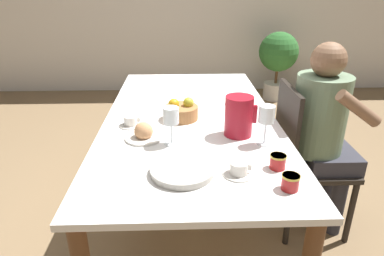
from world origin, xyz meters
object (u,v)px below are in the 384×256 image
person_seated (324,126)px  serving_tray (182,170)px  jam_jar_amber (278,161)px  bread_plate (144,133)px  fruit_bowl (181,111)px  chair_person_side (303,157)px  teacup_near_person (239,170)px  jam_jar_red (290,182)px  potted_plant (278,57)px  wine_glass_water (171,117)px  teacup_across (131,122)px  wine_glass_juice (267,116)px  red_pitcher (239,116)px

person_seated → serving_tray: size_ratio=4.34×
serving_tray → jam_jar_amber: bearing=4.3°
bread_plate → fruit_bowl: 0.33m
chair_person_side → serving_tray: bearing=-52.5°
teacup_near_person → jam_jar_red: bearing=-32.3°
serving_tray → potted_plant: 3.35m
wine_glass_water → potted_plant: 3.12m
teacup_across → jam_jar_red: jam_jar_red is taller
fruit_bowl → teacup_near_person: bearing=-69.3°
person_seated → fruit_bowl: bearing=-94.2°
jam_jar_amber → wine_glass_juice: bearing=90.7°
serving_tray → wine_glass_water: bearing=100.3°
teacup_across → bread_plate: bearing=-63.0°
bread_plate → fruit_bowl: bearing=53.8°
bread_plate → jam_jar_red: (0.61, -0.48, 0.00)m
jam_jar_amber → serving_tray: bearing=-175.7°
red_pitcher → jam_jar_amber: size_ratio=2.96×
wine_glass_juice → person_seated: bearing=33.9°
person_seated → potted_plant: size_ratio=1.35×
red_pitcher → chair_person_side: bearing=22.7°
red_pitcher → wine_glass_water: 0.36m
bread_plate → wine_glass_juice: bearing=-7.3°
red_pitcher → potted_plant: (0.96, 2.72, -0.29)m
red_pitcher → serving_tray: bearing=-127.7°
person_seated → wine_glass_juice: 0.53m
person_seated → red_pitcher: person_seated is taller
chair_person_side → bread_plate: size_ratio=4.89×
fruit_bowl → wine_glass_juice: bearing=-39.9°
chair_person_side → fruit_bowl: chair_person_side is taller
red_pitcher → teacup_across: (-0.58, 0.14, -0.08)m
bread_plate → jam_jar_red: bread_plate is taller
person_seated → chair_person_side: bearing=-99.8°
chair_person_side → fruit_bowl: 0.79m
person_seated → teacup_across: 1.11m
chair_person_side → fruit_bowl: size_ratio=4.82×
teacup_near_person → red_pitcher: bearing=81.6°
wine_glass_juice → jam_jar_amber: size_ratio=2.82×
red_pitcher → wine_glass_juice: (0.11, -0.11, 0.04)m
person_seated → bread_plate: bearing=-78.8°
red_pitcher → bread_plate: 0.49m
fruit_bowl → potted_plant: 2.80m
teacup_near_person → potted_plant: 3.29m
bread_plate → jam_jar_amber: 0.68m
wine_glass_juice → potted_plant: wine_glass_juice is taller
red_pitcher → teacup_near_person: 0.41m
teacup_across → serving_tray: (0.28, -0.52, -0.01)m
wine_glass_juice → teacup_across: bearing=160.0°
wine_glass_water → jam_jar_amber: size_ratio=2.71×
chair_person_side → serving_tray: 0.96m
teacup_near_person → jam_jar_amber: jam_jar_amber is taller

